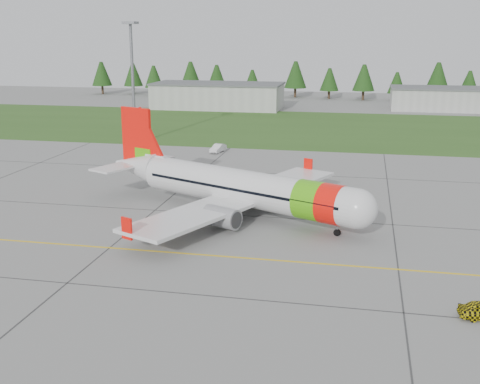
# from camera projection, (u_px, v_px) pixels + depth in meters

# --- Properties ---
(ground) EXTENTS (320.00, 320.00, 0.00)m
(ground) POSITION_uv_depth(u_px,v_px,m) (260.00, 300.00, 43.07)
(ground) COLOR gray
(ground) RESTS_ON ground
(aircraft) EXTENTS (31.95, 30.32, 10.24)m
(aircraft) POSITION_uv_depth(u_px,v_px,m) (240.00, 188.00, 62.59)
(aircraft) COLOR silver
(aircraft) RESTS_ON ground
(service_van) EXTENTS (1.59, 1.53, 3.95)m
(service_van) POSITION_uv_depth(u_px,v_px,m) (218.00, 140.00, 96.12)
(service_van) COLOR silver
(service_van) RESTS_ON ground
(grass_strip) EXTENTS (320.00, 50.00, 0.03)m
(grass_strip) POSITION_uv_depth(u_px,v_px,m) (330.00, 128.00, 120.68)
(grass_strip) COLOR #30561E
(grass_strip) RESTS_ON ground
(taxi_guideline) EXTENTS (120.00, 0.25, 0.02)m
(taxi_guideline) POSITION_uv_depth(u_px,v_px,m) (276.00, 260.00, 50.64)
(taxi_guideline) COLOR gold
(taxi_guideline) RESTS_ON ground
(hangar_west) EXTENTS (32.00, 14.00, 6.00)m
(hangar_west) POSITION_uv_depth(u_px,v_px,m) (218.00, 96.00, 152.30)
(hangar_west) COLOR #A8A8A3
(hangar_west) RESTS_ON ground
(hangar_east) EXTENTS (24.00, 12.00, 5.20)m
(hangar_east) POSITION_uv_depth(u_px,v_px,m) (441.00, 99.00, 149.18)
(hangar_east) COLOR #A8A8A3
(hangar_east) RESTS_ON ground
(floodlight_mast) EXTENTS (0.50, 0.50, 20.00)m
(floodlight_mast) POSITION_uv_depth(u_px,v_px,m) (133.00, 85.00, 101.69)
(floodlight_mast) COLOR slate
(floodlight_mast) RESTS_ON ground
(treeline) EXTENTS (160.00, 8.00, 10.00)m
(treeline) POSITION_uv_depth(u_px,v_px,m) (342.00, 82.00, 172.40)
(treeline) COLOR #1C3F14
(treeline) RESTS_ON ground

